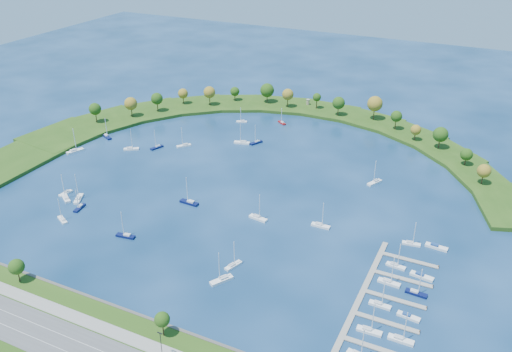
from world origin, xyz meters
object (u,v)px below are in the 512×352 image
at_px(moored_boat_3, 157,147).
at_px(docked_boat_4, 380,304).
at_px(moored_boat_6, 242,142).
at_px(moored_boat_14, 66,192).
at_px(moored_boat_1, 242,121).
at_px(docked_boat_10, 411,243).
at_px(moored_boat_2, 321,225).
at_px(moored_boat_10, 222,279).
at_px(moored_boat_20, 75,151).
at_px(moored_boat_4, 258,217).
at_px(moored_boat_12, 78,198).
at_px(moored_boat_19, 282,122).
at_px(docked_boat_6, 389,282).
at_px(moored_boat_7, 79,207).
at_px(moored_boat_5, 256,142).
at_px(docked_boat_11, 436,247).
at_px(moored_boat_18, 375,182).
at_px(moored_boat_8, 62,219).
at_px(docked_boat_5, 408,316).
at_px(moored_boat_11, 131,148).
at_px(moored_boat_13, 107,136).
at_px(docked_boat_8, 396,265).
at_px(dock_system, 378,307).
at_px(docked_boat_2, 369,330).
at_px(moored_boat_15, 66,198).
at_px(moored_boat_16, 184,145).
at_px(moored_boat_0, 189,202).
at_px(docked_boat_7, 416,292).
at_px(harbor_tower, 308,102).
at_px(docked_boat_9, 422,276).

xyz_separation_m(moored_boat_3, docked_boat_4, (151.26, -78.45, -0.00)).
relative_size(moored_boat_6, moored_boat_14, 1.32).
bearing_deg(moored_boat_1, docked_boat_10, 122.31).
relative_size(moored_boat_2, moored_boat_10, 0.91).
bearing_deg(moored_boat_20, moored_boat_4, -75.53).
height_order(moored_boat_12, moored_boat_19, moored_boat_12).
bearing_deg(docked_boat_6, moored_boat_7, -173.74).
relative_size(moored_boat_3, moored_boat_14, 1.13).
bearing_deg(moored_boat_5, moored_boat_7, 4.58).
bearing_deg(docked_boat_11, moored_boat_18, 134.84).
xyz_separation_m(moored_boat_8, moored_boat_19, (43.07, 151.50, -0.02)).
distance_m(moored_boat_1, docked_boat_5, 193.44).
bearing_deg(moored_boat_11, moored_boat_13, 128.49).
bearing_deg(docked_boat_8, moored_boat_1, 144.24).
height_order(moored_boat_2, docked_boat_6, docked_boat_6).
height_order(dock_system, moored_boat_3, moored_boat_3).
distance_m(moored_boat_10, docked_boat_2, 57.87).
distance_m(moored_boat_2, docked_boat_6, 45.17).
distance_m(moored_boat_13, moored_boat_15, 75.25).
bearing_deg(docked_boat_8, moored_boat_16, 161.66).
relative_size(moored_boat_15, moored_boat_19, 1.28).
xyz_separation_m(dock_system, moored_boat_14, (-160.08, 14.78, 0.51)).
relative_size(moored_boat_12, moored_boat_19, 1.31).
xyz_separation_m(moored_boat_6, moored_boat_13, (-78.31, -27.80, -0.03)).
relative_size(moored_boat_0, moored_boat_18, 1.06).
distance_m(moored_boat_7, moored_boat_16, 81.74).
height_order(docked_boat_5, docked_boat_10, docked_boat_10).
bearing_deg(docked_boat_7, moored_boat_4, 167.57).
height_order(moored_boat_4, docked_boat_5, moored_boat_4).
relative_size(moored_boat_19, docked_boat_2, 0.82).
distance_m(moored_boat_6, docked_boat_4, 152.38).
xyz_separation_m(moored_boat_1, moored_boat_10, (67.36, -148.66, 0.10)).
bearing_deg(docked_boat_10, moored_boat_14, -177.03).
bearing_deg(docked_boat_8, moored_boat_6, 149.43).
distance_m(docked_boat_2, docked_boat_10, 58.14).
height_order(harbor_tower, moored_boat_16, moored_boat_16).
bearing_deg(moored_boat_19, moored_boat_4, 143.30).
relative_size(moored_boat_8, moored_boat_19, 1.08).
relative_size(dock_system, moored_boat_13, 6.33).
bearing_deg(docked_boat_11, docked_boat_4, -100.25).
bearing_deg(moored_boat_4, docked_boat_8, 1.86).
bearing_deg(moored_boat_3, docked_boat_9, 92.52).
height_order(moored_boat_6, moored_boat_19, moored_boat_6).
xyz_separation_m(moored_boat_7, docked_boat_9, (154.70, 17.39, -0.22)).
distance_m(moored_boat_5, docked_boat_6, 140.02).
bearing_deg(moored_boat_13, moored_boat_19, 65.37).
bearing_deg(docked_boat_7, moored_boat_0, 173.46).
distance_m(harbor_tower, moored_boat_14, 179.26).
bearing_deg(moored_boat_7, dock_system, 76.67).
relative_size(moored_boat_5, docked_boat_7, 1.02).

